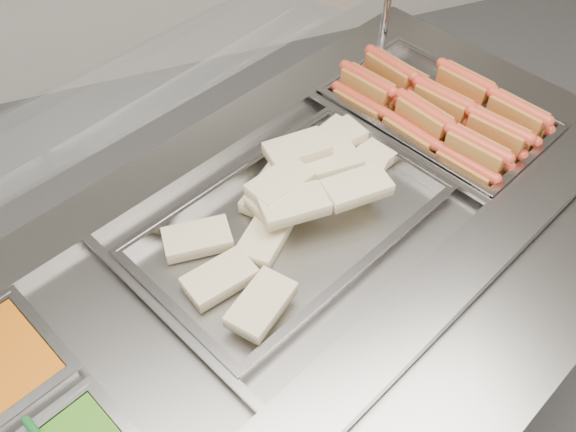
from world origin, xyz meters
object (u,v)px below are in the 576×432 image
object	(u,v)px
pan_hotdogs	(437,121)
pan_wraps	(291,228)
steam_counter	(275,338)
sneeze_guard	(192,56)

from	to	relation	value
pan_hotdogs	pan_wraps	distance (m)	0.57
steam_counter	pan_hotdogs	size ratio (longest dim) A/B	3.21
steam_counter	pan_hotdogs	world-z (taller)	pan_hotdogs
sneeze_guard	pan_hotdogs	size ratio (longest dim) A/B	2.53
steam_counter	pan_hotdogs	bearing A→B (deg)	24.17
pan_hotdogs	pan_wraps	xyz separation A→B (m)	(-0.52, -0.23, 0.02)
pan_hotdogs	steam_counter	bearing A→B (deg)	-155.83
pan_hotdogs	pan_wraps	size ratio (longest dim) A/B	0.82
pan_hotdogs	sneeze_guard	bearing A→B (deg)	-175.10
sneeze_guard	pan_wraps	xyz separation A→B (m)	(0.15, -0.18, -0.39)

